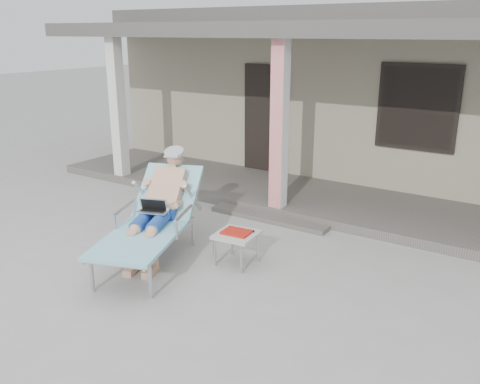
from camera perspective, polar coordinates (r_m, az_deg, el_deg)
The scene contains 7 objects.
ground at distance 6.64m, azimuth -4.90°, elevation -7.93°, with size 60.00×60.00×0.00m, color #9E9E99.
house at distance 11.86m, azimuth 14.82°, elevation 11.29°, with size 10.40×5.40×3.30m.
porch_deck at distance 8.99m, azimuth 6.84°, elevation -0.53°, with size 10.00×2.00×0.15m, color #605B56.
porch_overhang at distance 8.50m, azimuth 7.36°, elevation 17.02°, with size 10.00×2.30×2.85m.
porch_step at distance 8.04m, azimuth 3.18°, elevation -2.93°, with size 2.00×0.30×0.07m, color #605B56.
lounger at distance 6.59m, azimuth -9.58°, elevation -0.18°, with size 1.47×2.24×1.41m.
side_table at distance 6.45m, azimuth -0.39°, elevation -4.98°, with size 0.54×0.54×0.45m.
Camera 1 is at (3.72, -4.70, 2.86)m, focal length 38.00 mm.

